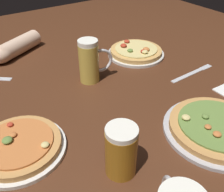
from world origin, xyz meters
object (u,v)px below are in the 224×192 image
Objects in this scene: knife_right at (193,73)px; diner_arm at (14,48)px; beer_mug_dark at (90,61)px; beer_mug_pale at (120,150)px; pizza_plate_side at (19,146)px; pizza_plate_near at (216,128)px; pizza_plate_far at (136,52)px.

knife_right is 0.81m from diner_arm.
diner_arm is at bearing 133.93° from knife_right.
beer_mug_pale is at bearing -110.96° from beer_mug_dark.
pizza_plate_side is 0.29m from beer_mug_pale.
pizza_plate_near is 0.36m from knife_right.
diner_arm reaches higher than pizza_plate_far.
diner_arm is (0.17, 0.60, 0.02)m from pizza_plate_side.
diner_arm is (-0.34, 0.86, 0.02)m from pizza_plate_near.
beer_mug_dark is at bearing 30.94° from pizza_plate_side.
beer_mug_dark is (-0.16, 0.48, 0.07)m from pizza_plate_near.
pizza_plate_near is at bearing -103.33° from pizza_plate_far.
pizza_plate_side reaches higher than pizza_plate_near.
knife_right is at bearing -71.67° from pizza_plate_far.
diner_arm is (-0.18, 0.39, -0.05)m from beer_mug_dark.
pizza_plate_near is 1.87× the size of beer_mug_dark.
pizza_plate_side is at bearing -178.47° from knife_right.
diner_arm reaches higher than pizza_plate_near.
beer_mug_dark is (-0.29, -0.07, 0.07)m from pizza_plate_far.
knife_right is at bearing -46.07° from diner_arm.
beer_mug_pale is at bearing -88.41° from diner_arm.
beer_mug_pale reaches higher than pizza_plate_near.
knife_right is (0.38, -0.19, -0.08)m from beer_mug_dark.
beer_mug_pale reaches higher than pizza_plate_far.
beer_mug_dark is at bearing 108.38° from pizza_plate_near.
beer_mug_pale is at bearing 170.82° from pizza_plate_near.
knife_right is at bearing 52.06° from pizza_plate_near.
pizza_plate_side is at bearing -105.95° from diner_arm.
beer_mug_pale reaches higher than knife_right.
pizza_plate_side is (-0.65, -0.29, -0.00)m from pizza_plate_far.
beer_mug_dark is at bearing -64.57° from diner_arm.
knife_right is 0.89× the size of diner_arm.
beer_mug_dark is at bearing -165.62° from pizza_plate_far.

